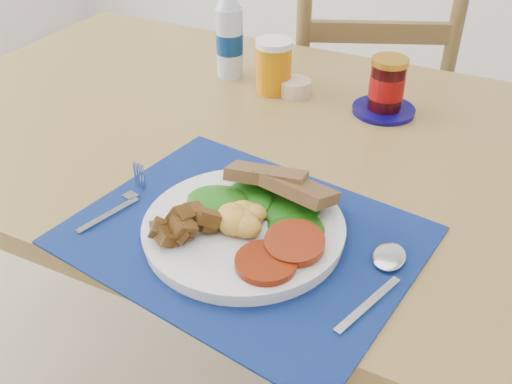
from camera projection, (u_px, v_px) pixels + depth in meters
table at (244, 162)px, 1.16m from camera, size 1.40×0.90×0.75m
chair_far at (367, 71)px, 1.68m from camera, size 0.59×0.57×1.22m
placemat at (244, 235)px, 0.83m from camera, size 0.53×0.45×0.00m
breakfast_plate at (239, 224)px, 0.82m from camera, size 0.29×0.29×0.07m
fork at (123, 203)px, 0.89m from camera, size 0.04×0.16×0.00m
spoon at (383, 271)px, 0.76m from camera, size 0.05×0.19×0.01m
water_bottle at (229, 37)px, 1.26m from camera, size 0.06×0.06×0.21m
juice_glass at (273, 68)px, 1.21m from camera, size 0.08×0.08×0.11m
ramekin at (295, 88)px, 1.22m from camera, size 0.07×0.07×0.03m
jam_on_saucer at (386, 89)px, 1.13m from camera, size 0.13×0.13×0.11m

